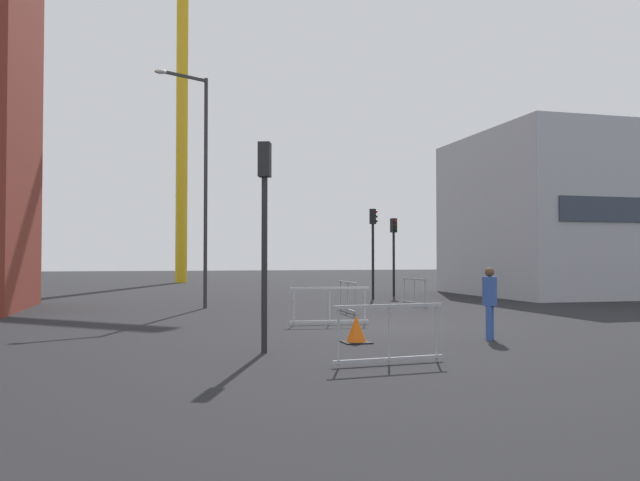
% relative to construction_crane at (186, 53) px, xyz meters
% --- Properties ---
extents(ground, '(160.00, 160.00, 0.00)m').
position_rel_construction_crane_xyz_m(ground, '(3.72, -33.55, -17.88)').
color(ground, black).
extents(office_block, '(12.80, 10.11, 8.20)m').
position_rel_construction_crane_xyz_m(office_block, '(19.82, -21.53, -13.78)').
color(office_block, '#A8AAB2').
rests_on(office_block, ground).
extents(construction_crane, '(13.34, 12.07, 27.81)m').
position_rel_construction_crane_xyz_m(construction_crane, '(0.00, 0.00, 0.00)').
color(construction_crane, gold).
rests_on(construction_crane, ground).
extents(streetlamp_tall, '(2.00, 1.09, 8.79)m').
position_rel_construction_crane_xyz_m(streetlamp_tall, '(-0.67, -25.91, -12.74)').
color(streetlamp_tall, '#2D2D30').
rests_on(streetlamp_tall, ground).
extents(traffic_light_near, '(0.32, 0.39, 4.25)m').
position_rel_construction_crane_xyz_m(traffic_light_near, '(-0.21, -37.68, -15.04)').
color(traffic_light_near, '#232326').
rests_on(traffic_light_near, ground).
extents(traffic_light_island, '(0.39, 0.34, 4.18)m').
position_rel_construction_crane_xyz_m(traffic_light_island, '(7.49, -22.41, -15.08)').
color(traffic_light_island, black).
rests_on(traffic_light_island, ground).
extents(traffic_light_far, '(0.30, 0.39, 3.88)m').
position_rel_construction_crane_xyz_m(traffic_light_far, '(9.21, -20.61, -15.27)').
color(traffic_light_far, black).
rests_on(traffic_light_far, ground).
extents(pedestrian_walking, '(0.34, 0.34, 1.69)m').
position_rel_construction_crane_xyz_m(pedestrian_walking, '(5.21, -37.04, -16.90)').
color(pedestrian_walking, '#33519E').
rests_on(pedestrian_walking, ground).
extents(safety_barrier_left_run, '(2.27, 0.29, 1.08)m').
position_rel_construction_crane_xyz_m(safety_barrier_left_run, '(2.50, -32.86, -17.32)').
color(safety_barrier_left_run, '#B2B5BA').
rests_on(safety_barrier_left_run, ground).
extents(safety_barrier_rear, '(2.15, 0.26, 1.08)m').
position_rel_construction_crane_xyz_m(safety_barrier_rear, '(1.71, -39.69, -17.32)').
color(safety_barrier_rear, '#9EA0A5').
rests_on(safety_barrier_rear, ground).
extents(safety_barrier_right_run, '(0.24, 1.91, 1.08)m').
position_rel_construction_crane_xyz_m(safety_barrier_right_run, '(7.82, -26.46, -17.32)').
color(safety_barrier_right_run, gray).
rests_on(safety_barrier_right_run, ground).
extents(safety_barrier_mid_span, '(0.11, 2.06, 1.08)m').
position_rel_construction_crane_xyz_m(safety_barrier_mid_span, '(4.20, -29.07, -17.32)').
color(safety_barrier_mid_span, gray).
rests_on(safety_barrier_mid_span, ground).
extents(traffic_cone_on_verge, '(0.61, 0.61, 0.62)m').
position_rel_construction_crane_xyz_m(traffic_cone_on_verge, '(2.05, -36.72, -17.59)').
color(traffic_cone_on_verge, black).
rests_on(traffic_cone_on_verge, ground).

